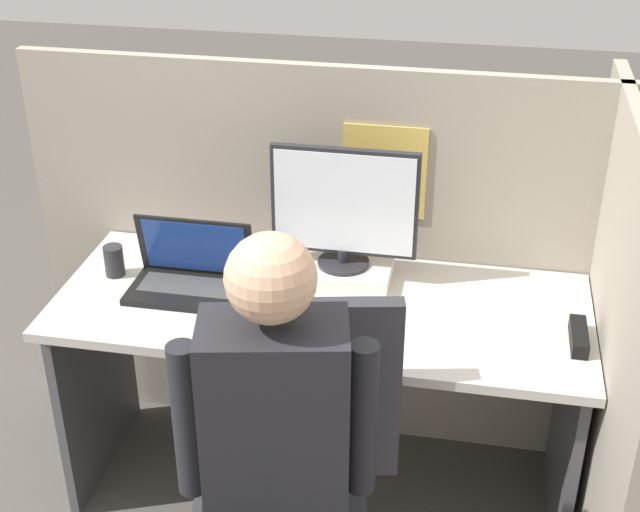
# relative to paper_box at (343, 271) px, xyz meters

# --- Properties ---
(cubicle_panel_back) EXTENTS (2.11, 0.05, 1.37)m
(cubicle_panel_back) POSITION_rel_paper_box_xyz_m (-0.04, 0.20, -0.08)
(cubicle_panel_back) COLOR gray
(cubicle_panel_back) RESTS_ON ground
(cubicle_panel_right) EXTENTS (0.04, 1.28, 1.37)m
(cubicle_panel_right) POSITION_rel_paper_box_xyz_m (0.78, -0.22, -0.08)
(cubicle_panel_right) COLOR gray
(cubicle_panel_right) RESTS_ON ground
(desk) EXTENTS (1.61, 0.65, 0.74)m
(desk) POSITION_rel_paper_box_xyz_m (-0.04, -0.15, -0.20)
(desk) COLOR beige
(desk) RESTS_ON ground
(paper_box) EXTENTS (0.30, 0.21, 0.05)m
(paper_box) POSITION_rel_paper_box_xyz_m (0.00, 0.00, 0.00)
(paper_box) COLOR white
(paper_box) RESTS_ON desk
(monitor) EXTENTS (0.45, 0.16, 0.38)m
(monitor) POSITION_rel_paper_box_xyz_m (0.00, 0.00, 0.22)
(monitor) COLOR #232328
(monitor) RESTS_ON paper_box
(laptop) EXTENTS (0.37, 0.21, 0.22)m
(laptop) POSITION_rel_paper_box_xyz_m (-0.44, -0.15, 0.02)
(laptop) COLOR black
(laptop) RESTS_ON desk
(mouse) EXTENTS (0.06, 0.06, 0.03)m
(mouse) POSITION_rel_paper_box_xyz_m (-0.21, -0.21, -0.01)
(mouse) COLOR silver
(mouse) RESTS_ON desk
(stapler) EXTENTS (0.05, 0.17, 0.04)m
(stapler) POSITION_rel_paper_box_xyz_m (0.70, -0.23, -0.00)
(stapler) COLOR black
(stapler) RESTS_ON desk
(carrot_toy) EXTENTS (0.04, 0.15, 0.04)m
(carrot_toy) POSITION_rel_paper_box_xyz_m (0.09, -0.32, -0.01)
(carrot_toy) COLOR orange
(carrot_toy) RESTS_ON desk
(office_chair) EXTENTS (0.55, 0.59, 0.99)m
(office_chair) POSITION_rel_paper_box_xyz_m (-0.01, -0.70, -0.27)
(office_chair) COLOR #2D2D33
(office_chair) RESTS_ON ground
(person) EXTENTS (0.47, 0.49, 1.30)m
(person) POSITION_rel_paper_box_xyz_m (-0.04, -0.86, -0.02)
(person) COLOR black
(person) RESTS_ON ground
(pen_cup) EXTENTS (0.06, 0.06, 0.10)m
(pen_cup) POSITION_rel_paper_box_xyz_m (-0.71, -0.11, 0.02)
(pen_cup) COLOR #28282D
(pen_cup) RESTS_ON desk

